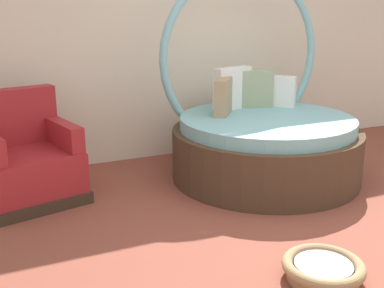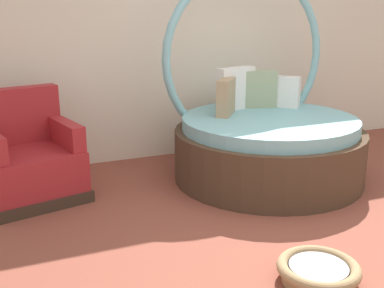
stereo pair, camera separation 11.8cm
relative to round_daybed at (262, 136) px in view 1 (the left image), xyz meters
name	(u,v)px [view 1 (the left image)]	position (x,y,z in m)	size (l,w,h in m)	color
ground_plane	(337,244)	(-0.28, -1.46, -0.42)	(8.00, 8.00, 0.02)	brown
back_wall	(190,29)	(-0.28, 1.11, 0.99)	(8.00, 0.12, 2.80)	silver
round_daybed	(262,136)	(0.00, 0.00, 0.00)	(1.82, 1.82, 2.04)	#473323
red_armchair	(26,162)	(-2.19, 0.33, -0.08)	(0.96, 0.96, 0.94)	#38281E
pet_basket	(323,269)	(-0.69, -1.80, -0.34)	(0.51, 0.51, 0.13)	#9E7F56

